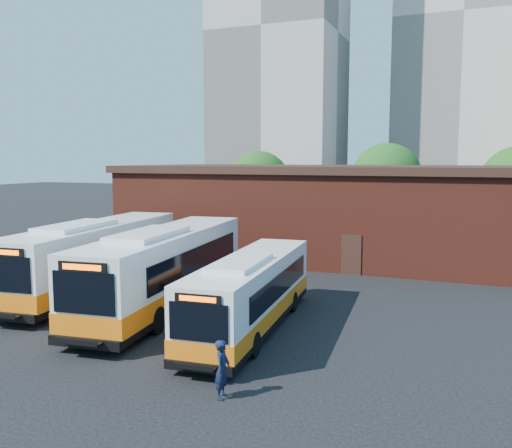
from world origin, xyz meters
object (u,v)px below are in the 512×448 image
at_px(transit_worker, 222,369).
at_px(bus_west, 96,259).
at_px(bus_midwest, 166,271).
at_px(bus_mideast, 251,295).

bearing_deg(transit_worker, bus_west, 44.91).
bearing_deg(bus_midwest, transit_worker, -56.09).
distance_m(bus_west, bus_mideast, 10.33).
height_order(bus_west, bus_mideast, bus_west).
distance_m(bus_midwest, transit_worker, 10.25).
xyz_separation_m(bus_mideast, transit_worker, (1.70, -6.28, -0.54)).
height_order(bus_midwest, transit_worker, bus_midwest).
relative_size(bus_west, bus_midwest, 0.99).
bearing_deg(transit_worker, bus_mideast, 8.26).
relative_size(bus_west, transit_worker, 8.07).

